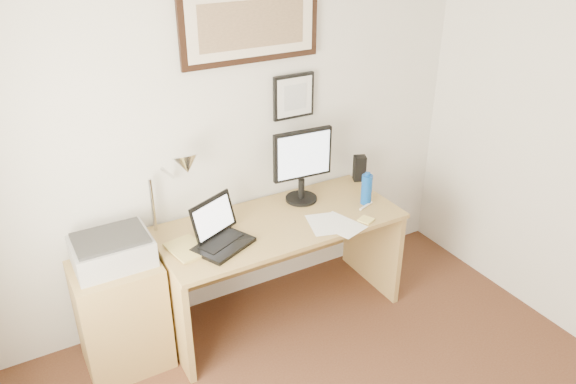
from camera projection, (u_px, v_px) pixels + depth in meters
wall_back at (232, 135)px, 3.65m from camera, size 3.50×0.02×2.50m
side_cabinet at (122, 316)px, 3.41m from camera, size 0.50×0.40×0.73m
water_bottle at (367, 189)px, 3.83m from camera, size 0.07×0.07×0.21m
bottle_cap at (368, 174)px, 3.78m from camera, size 0.04×0.04×0.02m
speaker at (359, 168)px, 4.16m from camera, size 0.11×0.10×0.19m
paper_sheet_a at (340, 225)px, 3.62m from camera, size 0.29×0.35×0.00m
paper_sheet_b at (324, 224)px, 3.62m from camera, size 0.26×0.32×0.00m
sticky_pad at (366, 220)px, 3.66m from camera, size 0.11×0.11×0.01m
marker_pen at (366, 206)px, 3.83m from camera, size 0.14×0.06×0.02m
book at (173, 255)px, 3.29m from camera, size 0.23×0.29×0.02m
desk at (274, 245)px, 3.83m from camera, size 1.60×0.70×0.75m
laptop at (220, 235)px, 3.40m from camera, size 0.41×0.42×0.26m
lcd_monitor at (302, 162)px, 3.78m from camera, size 0.42×0.22×0.52m
printer at (112, 250)px, 3.23m from camera, size 0.44×0.34×0.18m
desk_lamp at (183, 168)px, 3.36m from camera, size 0.29×0.27×0.53m
picture_large at (251, 24)px, 3.37m from camera, size 0.92×0.04×0.47m
picture_small at (294, 96)px, 3.73m from camera, size 0.30×0.03×0.30m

